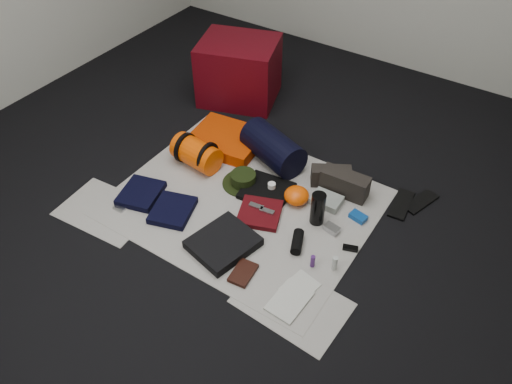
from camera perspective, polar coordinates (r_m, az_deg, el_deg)
The scene contains 37 objects.
floor at distance 3.26m, azimuth -1.33°, elevation -1.33°, with size 4.50×4.50×0.02m, color black.
newspaper_mat at distance 3.25m, azimuth -1.34°, elevation -1.17°, with size 1.60×1.30×0.01m, color beige.
newspaper_sheet_front_left at distance 3.33m, azimuth -16.79°, elevation -2.06°, with size 0.58×0.40×0.00m, color beige.
newspaper_sheet_front_right at distance 2.75m, azimuth 4.14°, elevation -12.53°, with size 0.58×0.40×0.00m, color beige.
red_cabinet at distance 4.11m, azimuth -1.95°, elevation 13.68°, with size 0.59×0.50×0.50m, color #53060F.
sleeping_pad at distance 3.68m, azimuth -3.38°, elevation 6.01°, with size 0.50×0.41×0.09m, color #D43A02.
stuff_sack at distance 3.49m, azimuth -6.84°, elevation 4.40°, with size 0.20×0.20×0.33m, color #FF5104.
sack_strap_left at distance 3.53m, azimuth -8.12°, elevation 5.07°, with size 0.22×0.22×0.03m, color black.
sack_strap_right at distance 3.43m, azimuth -5.54°, elevation 3.96°, with size 0.22×0.22×0.03m, color black.
navy_duffel at distance 3.48m, azimuth 1.95°, elevation 5.08°, with size 0.24×0.24×0.46m, color black.
boonie_brim at distance 3.37m, azimuth -1.45°, elevation 1.05°, with size 0.29×0.29×0.01m, color black.
boonie_crown at distance 3.35m, azimuth -1.47°, elevation 1.58°, with size 0.17×0.17×0.07m, color black.
hiking_boot_left at distance 3.37m, azimuth 8.55°, elevation 1.82°, with size 0.26×0.10×0.13m, color #28241F.
hiking_boot_right at distance 3.30m, azimuth 10.08°, elevation 0.94°, with size 0.32×0.12×0.16m, color #28241F.
flip_flop_left at distance 3.36m, azimuth 16.27°, elevation -1.34°, with size 0.11×0.28×0.02m, color black.
flip_flop_right at distance 3.41m, azimuth 18.30°, elevation -1.06°, with size 0.10×0.26×0.01m, color black.
trousers_navy_a at distance 3.36m, azimuth -13.01°, elevation -0.15°, with size 0.24×0.28×0.04m, color black.
trousers_navy_b at distance 3.20m, azimuth -9.50°, elevation -2.07°, with size 0.24×0.28×0.04m, color black.
trousers_charcoal at distance 2.97m, azimuth -3.76°, elevation -5.84°, with size 0.32×0.36×0.06m, color black.
black_tshirt at distance 3.30m, azimuth 1.22°, elevation 0.15°, with size 0.31×0.29×0.03m, color black.
red_shirt at distance 3.15m, azimuth 0.44°, elevation -2.42°, with size 0.26×0.26×0.03m, color #4D080D.
orange_stuff_sack at distance 3.22m, azimuth 4.66°, elevation -0.41°, with size 0.16×0.16×0.11m, color #FF5104.
first_aid_pouch at distance 3.25m, azimuth 8.07°, elevation -0.94°, with size 0.19×0.14×0.05m, color #939B94.
water_bottle at distance 3.07m, azimuth 7.07°, elevation -1.89°, with size 0.09×0.09×0.22m, color black.
speaker at distance 2.97m, azimuth 4.74°, elevation -5.69°, with size 0.06×0.06×0.16m, color black.
compact_camera at distance 3.09m, azimuth 8.65°, elevation -4.16°, with size 0.10×0.06×0.04m, color #AAABAF.
cyan_case at distance 3.19m, azimuth 11.60°, elevation -2.79°, with size 0.11×0.07×0.03m, color #0F4592.
toiletry_purple at distance 2.88m, azimuth 6.49°, elevation -7.87°, with size 0.03×0.03×0.08m, color #471F65.
toiletry_clear at distance 2.88m, azimuth 8.98°, elevation -8.04°, with size 0.03×0.03×0.09m, color #B8BEB8.
paperback_book at distance 2.85m, azimuth -1.48°, elevation -9.22°, with size 0.11×0.17×0.02m, color black.
map_booklet at distance 2.75m, azimuth 3.84°, elevation -12.29°, with size 0.17×0.25×0.01m, color beige.
map_printout at distance 2.81m, azimuth 5.02°, elevation -10.78°, with size 0.15×0.20×0.01m, color beige.
sunglasses at distance 3.01m, azimuth 10.73°, elevation -6.32°, with size 0.09×0.04×0.02m, color black.
key_cluster at distance 3.32m, azimuth -15.18°, elevation -1.66°, with size 0.08×0.08×0.01m, color #AAABAF.
tape_roll at distance 3.29m, azimuth 1.81°, elevation 0.74°, with size 0.05×0.05×0.04m, color white.
energy_bar_a at distance 3.16m, azimuth 0.03°, elevation -1.61°, with size 0.10×0.04×0.01m, color #AAABAF.
energy_bar_b at distance 3.13m, azimuth 1.26°, elevation -2.18°, with size 0.10×0.04×0.01m, color #AAABAF.
Camera 1 is at (1.33, -1.90, 2.27)m, focal length 35.00 mm.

